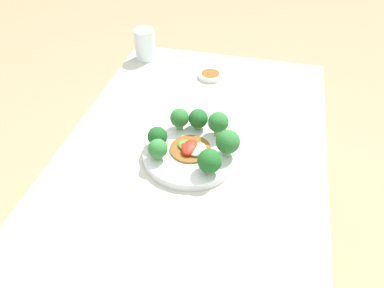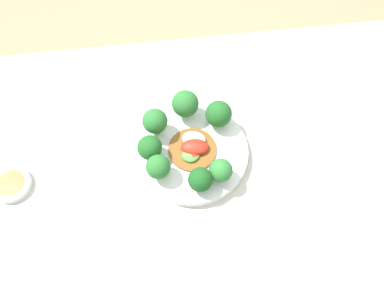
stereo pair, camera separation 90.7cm
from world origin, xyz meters
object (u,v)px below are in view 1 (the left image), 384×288
at_px(broccoli_southwest, 180,118).
at_px(sauce_dish, 210,75).
at_px(broccoli_northwest, 218,123).
at_px(broccoli_west, 197,118).
at_px(plate, 192,153).
at_px(broccoli_north, 228,142).
at_px(broccoli_south, 157,137).
at_px(broccoli_northeast, 210,161).
at_px(stirfry_center, 191,148).
at_px(broccoli_southeast, 157,150).
at_px(drinking_glass, 145,44).

bearing_deg(broccoli_southwest, sauce_dish, 176.03).
distance_m(broccoli_northwest, broccoli_west, 0.06).
relative_size(plate, broccoli_west, 4.12).
distance_m(broccoli_north, broccoli_south, 0.18).
bearing_deg(broccoli_west, broccoli_north, 48.82).
distance_m(broccoli_northwest, broccoli_south, 0.16).
xyz_separation_m(broccoli_northeast, sauce_dish, (-0.45, -0.09, -0.05)).
relative_size(broccoli_northeast, stirfry_center, 0.63).
relative_size(broccoli_southwest, sauce_dish, 0.77).
bearing_deg(plate, broccoli_southeast, -54.33).
bearing_deg(plate, broccoli_southwest, -145.21).
height_order(broccoli_northeast, sauce_dish, broccoli_northeast).
relative_size(broccoli_north, broccoli_southwest, 1.16).
height_order(plate, broccoli_northwest, broccoli_northwest).
bearing_deg(broccoli_west, sauce_dish, -175.87).
xyz_separation_m(plate, broccoli_west, (-0.09, -0.01, 0.04)).
bearing_deg(broccoli_northeast, broccoli_northwest, -177.69).
bearing_deg(sauce_dish, broccoli_south, -8.34).
distance_m(stirfry_center, sauce_dish, 0.39).
height_order(plate, sauce_dish, plate).
bearing_deg(drinking_glass, broccoli_southwest, 30.72).
relative_size(broccoli_north, sauce_dish, 0.89).
xyz_separation_m(plate, sauce_dish, (-0.39, -0.03, -0.00)).
bearing_deg(broccoli_north, drinking_glass, -140.98).
distance_m(broccoli_southwest, broccoli_southeast, 0.13).
height_order(broccoli_northeast, stirfry_center, broccoli_northeast).
bearing_deg(drinking_glass, broccoli_north, 39.02).
distance_m(broccoli_north, sauce_dish, 0.41).
height_order(plate, broccoli_northeast, broccoli_northeast).
bearing_deg(stirfry_center, broccoli_southeast, -55.61).
xyz_separation_m(plate, broccoli_north, (-0.00, 0.09, 0.05)).
bearing_deg(stirfry_center, broccoli_northwest, 145.09).
height_order(broccoli_northwest, broccoli_south, broccoli_northwest).
bearing_deg(sauce_dish, broccoli_northeast, 11.00).
bearing_deg(broccoli_northwest, broccoli_north, 27.92).
height_order(plate, drinking_glass, drinking_glass).
relative_size(broccoli_southeast, sauce_dish, 0.70).
bearing_deg(broccoli_southeast, broccoli_west, 155.49).
bearing_deg(broccoli_northeast, drinking_glass, -147.20).
bearing_deg(broccoli_west, broccoli_northeast, 23.29).
relative_size(broccoli_west, sauce_dish, 0.73).
height_order(broccoli_northwest, broccoli_west, broccoli_northwest).
relative_size(broccoli_north, drinking_glass, 0.67).
bearing_deg(broccoli_northwest, plate, -35.62).
distance_m(broccoli_north, broccoli_southeast, 0.17).
bearing_deg(broccoli_west, plate, 5.59).
height_order(broccoli_northwest, broccoli_northeast, broccoli_northwest).
xyz_separation_m(drinking_glass, sauce_dish, (0.07, 0.25, -0.05)).
height_order(plate, broccoli_west, broccoli_west).
height_order(broccoli_west, stirfry_center, broccoli_west).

